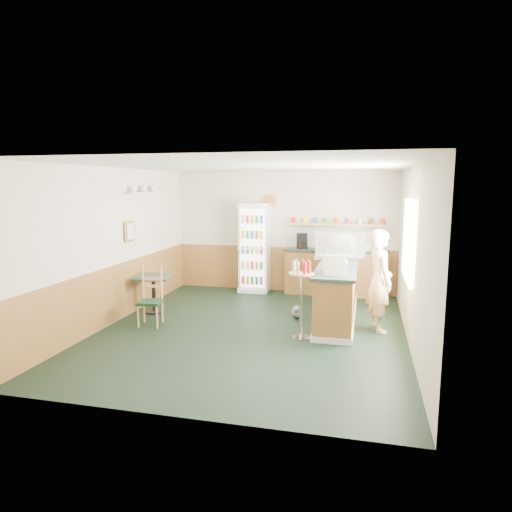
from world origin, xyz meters
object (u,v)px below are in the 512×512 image
(cash_register, at_px, (335,267))
(condiment_stand, at_px, (301,288))
(cafe_chair, at_px, (152,294))
(display_case, at_px, (341,245))
(drinks_fridge, at_px, (255,248))
(cafe_table, at_px, (154,287))
(shopkeeper, at_px, (379,281))

(cash_register, bearing_deg, condiment_stand, -157.03)
(cash_register, relative_size, condiment_stand, 0.32)
(cash_register, height_order, cafe_chair, cash_register)
(display_case, relative_size, condiment_stand, 0.76)
(drinks_fridge, bearing_deg, cash_register, -53.82)
(display_case, height_order, cafe_chair, display_case)
(condiment_stand, height_order, cafe_chair, condiment_stand)
(display_case, bearing_deg, cafe_chair, -151.92)
(condiment_stand, height_order, cafe_table, condiment_stand)
(display_case, bearing_deg, condiment_stand, -105.38)
(drinks_fridge, relative_size, condiment_stand, 1.63)
(drinks_fridge, bearing_deg, display_case, -30.86)
(shopkeeper, relative_size, cafe_table, 2.30)
(cash_register, bearing_deg, display_case, 83.92)
(display_case, distance_m, cafe_chair, 3.59)
(cash_register, height_order, cafe_table, cash_register)
(display_case, distance_m, cafe_table, 3.62)
(display_case, height_order, cafe_table, display_case)
(cash_register, bearing_deg, cafe_table, 165.10)
(shopkeeper, distance_m, cafe_table, 4.12)
(cafe_chair, bearing_deg, cash_register, -6.80)
(display_case, distance_m, cash_register, 1.52)
(cash_register, distance_m, condiment_stand, 0.64)
(condiment_stand, bearing_deg, cafe_chair, 177.11)
(drinks_fridge, height_order, cash_register, drinks_fridge)
(cash_register, height_order, shopkeeper, shopkeeper)
(shopkeeper, distance_m, cafe_chair, 3.85)
(cafe_table, bearing_deg, display_case, 16.19)
(shopkeeper, height_order, cafe_table, shopkeeper)
(shopkeeper, xyz_separation_m, cafe_table, (-4.10, 0.14, -0.35))
(shopkeeper, height_order, condiment_stand, shopkeeper)
(cafe_table, bearing_deg, cafe_chair, -66.07)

